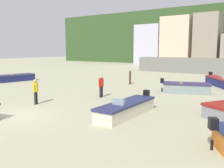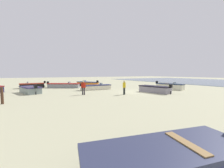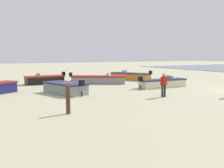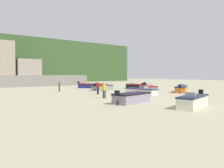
% 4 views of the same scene
% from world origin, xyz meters
% --- Properties ---
extents(boat_grey_2, '(4.02, 2.62, 1.14)m').
position_xyz_m(boat_grey_2, '(5.36, 12.25, 0.42)').
color(boat_grey_2, gray).
rests_on(boat_grey_2, ground).
extents(boat_cream_4, '(1.23, 4.78, 1.05)m').
position_xyz_m(boat_cream_4, '(4.83, 3.61, 0.38)').
color(boat_cream_4, beige).
rests_on(boat_cream_4, ground).
extents(boat_orange_6, '(4.71, 3.45, 1.15)m').
position_xyz_m(boat_orange_6, '(11.71, 2.56, 0.43)').
color(boat_orange_6, orange).
rests_on(boat_orange_6, ground).
extents(boat_black_7, '(1.69, 4.00, 1.13)m').
position_xyz_m(boat_black_7, '(12.42, 12.09, 0.42)').
color(boat_black_7, black).
rests_on(boat_black_7, ground).
extents(boat_grey_8, '(3.93, 5.28, 1.10)m').
position_xyz_m(boat_grey_8, '(10.14, 7.33, 0.40)').
color(boat_grey_8, gray).
rests_on(boat_grey_8, ground).
extents(mooring_post_near_water, '(0.21, 0.21, 1.35)m').
position_xyz_m(mooring_post_near_water, '(-0.93, 14.10, 0.68)').
color(mooring_post_near_water, '#462D1E').
rests_on(mooring_post_near_water, ground).
extents(beach_walker_foreground, '(0.35, 0.53, 1.62)m').
position_xyz_m(beach_walker_foreground, '(0.74, 6.90, 0.95)').
color(beach_walker_foreground, '#25222A').
rests_on(beach_walker_foreground, ground).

